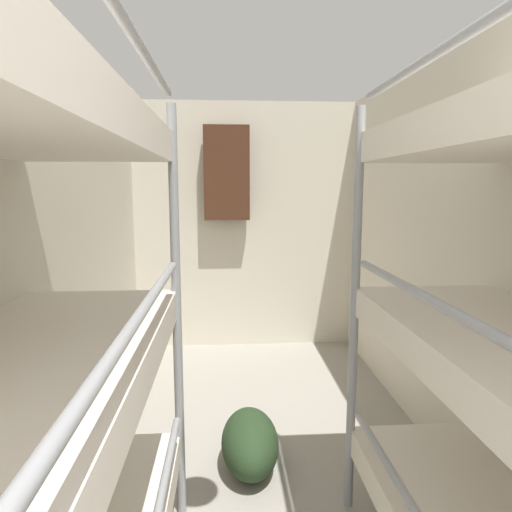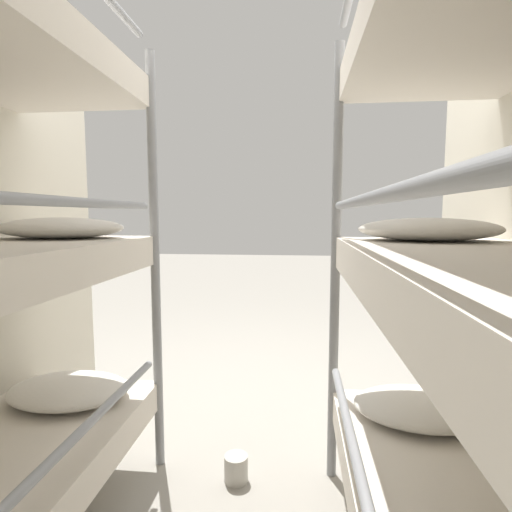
% 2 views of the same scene
% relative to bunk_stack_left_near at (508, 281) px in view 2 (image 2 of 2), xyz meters
% --- Properties ---
extents(ground_plane, '(20.00, 20.00, 0.00)m').
position_rel_bunk_stack_left_near_xyz_m(ground_plane, '(0.76, -1.42, -1.10)').
color(ground_plane, gray).
extents(bunk_stack_left_near, '(0.70, 1.87, 2.04)m').
position_rel_bunk_stack_left_near_xyz_m(bunk_stack_left_near, '(0.00, 0.00, 0.00)').
color(bunk_stack_left_near, gray).
rests_on(bunk_stack_left_near, ground_plane).
extents(tin_can, '(0.11, 0.11, 0.13)m').
position_rel_bunk_stack_left_near_xyz_m(tin_can, '(0.78, -0.75, -1.03)').
color(tin_can, '#B7B2A8').
rests_on(tin_can, ground_plane).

